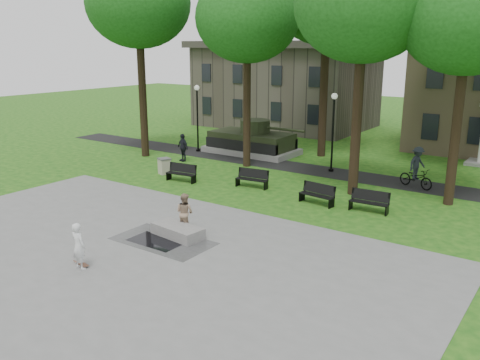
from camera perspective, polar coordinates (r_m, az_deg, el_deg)
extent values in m
plane|color=#144A11|center=(21.68, -5.13, -5.27)|extent=(120.00, 120.00, 0.00)
cube|color=gray|center=(18.44, -15.33, -9.47)|extent=(22.00, 16.00, 0.02)
cube|color=black|center=(31.38, 9.12, 1.00)|extent=(44.00, 2.60, 0.01)
cube|color=#4C443D|center=(48.61, 5.18, 10.32)|extent=(15.00, 10.00, 7.20)
cylinder|color=black|center=(35.27, -10.90, 9.82)|extent=(0.52, 0.52, 8.96)
ellipsoid|color=#144810|center=(35.24, -11.37, 18.92)|extent=(6.80, 6.80, 5.78)
cylinder|color=black|center=(31.63, 0.78, 8.65)|extent=(0.48, 0.48, 8.00)
ellipsoid|color=#144810|center=(31.48, 0.82, 17.74)|extent=(6.20, 6.20, 5.27)
cylinder|color=black|center=(26.07, 13.01, 7.28)|extent=(0.50, 0.50, 8.32)
ellipsoid|color=#144810|center=(25.93, 13.71, 18.73)|extent=(6.60, 6.60, 5.61)
cylinder|color=black|center=(25.76, 23.15, 5.65)|extent=(0.46, 0.46, 7.68)
ellipsoid|color=#144810|center=(25.53, 24.29, 16.32)|extent=(6.00, 6.00, 5.10)
cylinder|color=black|center=(35.07, 9.40, 10.13)|extent=(0.54, 0.54, 9.28)
cylinder|color=black|center=(32.81, 23.36, 8.24)|extent=(0.50, 0.50, 8.64)
ellipsoid|color=#144810|center=(32.74, 24.38, 17.63)|extent=(6.40, 6.40, 5.44)
cylinder|color=black|center=(36.58, -4.79, 6.62)|extent=(0.12, 0.12, 4.40)
sphere|color=silver|center=(36.32, -4.87, 10.29)|extent=(0.36, 0.36, 0.36)
cylinder|color=black|center=(36.94, -4.72, 3.36)|extent=(0.32, 0.32, 0.16)
cylinder|color=black|center=(30.99, 10.36, 4.92)|extent=(0.12, 0.12, 4.40)
sphere|color=silver|center=(30.68, 10.57, 9.24)|extent=(0.36, 0.36, 0.36)
cylinder|color=black|center=(31.42, 10.18, 1.11)|extent=(0.32, 0.32, 0.16)
cube|color=gray|center=(36.19, 1.28, 3.36)|extent=(6.50, 3.40, 0.40)
cube|color=black|center=(36.05, 1.28, 4.53)|extent=(5.80, 2.80, 1.10)
cube|color=black|center=(34.99, 0.05, 3.88)|extent=(5.80, 0.35, 0.70)
cube|color=black|center=(37.20, 2.45, 4.53)|extent=(5.80, 0.35, 0.70)
cylinder|color=black|center=(35.72, 1.70, 6.05)|extent=(2.10, 2.10, 0.90)
cylinder|color=black|center=(34.52, 4.90, 5.70)|extent=(3.20, 0.18, 0.18)
cube|color=black|center=(20.27, -9.44, -6.81)|extent=(2.20, 1.20, 0.00)
cube|color=gray|center=(20.59, -7.00, -5.70)|extent=(2.30, 1.24, 0.45)
cube|color=brown|center=(18.82, -17.40, -8.98)|extent=(0.80, 0.34, 0.07)
imported|color=silver|center=(18.23, -17.67, -7.08)|extent=(0.63, 0.43, 1.66)
imported|color=#9C8064|center=(20.94, -6.23, -3.62)|extent=(0.79, 0.62, 1.62)
imported|color=black|center=(33.73, -6.45, 3.65)|extent=(1.15, 0.70, 1.83)
imported|color=black|center=(28.90, 19.15, 0.23)|extent=(2.17, 1.38, 1.08)
imported|color=#1F2329|center=(28.72, 19.29, 1.79)|extent=(1.02, 1.32, 1.79)
cube|color=black|center=(28.72, -6.65, 0.70)|extent=(1.84, 0.64, 0.05)
cube|color=black|center=(28.80, -6.37, 1.37)|extent=(1.81, 0.35, 0.50)
cube|color=black|center=(29.33, -7.87, 0.51)|extent=(0.11, 0.45, 0.45)
cube|color=black|center=(28.23, -5.34, 0.01)|extent=(0.11, 0.45, 0.45)
cube|color=black|center=(27.31, 1.32, 0.05)|extent=(1.84, 0.68, 0.05)
cube|color=black|center=(27.41, 1.58, 0.75)|extent=(1.80, 0.38, 0.50)
cube|color=black|center=(27.83, -0.13, -0.14)|extent=(0.12, 0.45, 0.45)
cube|color=black|center=(26.92, 2.82, -0.68)|extent=(0.12, 0.45, 0.45)
cube|color=black|center=(24.73, 8.59, -1.71)|extent=(1.84, 0.67, 0.05)
cube|color=black|center=(24.83, 8.84, -0.93)|extent=(1.81, 0.37, 0.50)
cube|color=black|center=(25.16, 6.84, -1.89)|extent=(0.11, 0.45, 0.45)
cube|color=black|center=(24.44, 10.35, -2.54)|extent=(0.11, 0.45, 0.45)
cube|color=black|center=(24.05, 14.26, -2.49)|extent=(1.83, 0.57, 0.05)
cube|color=black|center=(24.17, 14.50, -1.68)|extent=(1.81, 0.27, 0.50)
cube|color=black|center=(24.41, 12.37, -2.67)|extent=(0.09, 0.45, 0.45)
cube|color=black|center=(23.85, 16.13, -3.34)|extent=(0.09, 0.45, 0.45)
cube|color=#B5A895|center=(30.56, -8.49, 1.51)|extent=(0.78, 0.78, 0.90)
cube|color=#4C4C4C|center=(30.45, -8.52, 2.38)|extent=(0.86, 0.86, 0.06)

